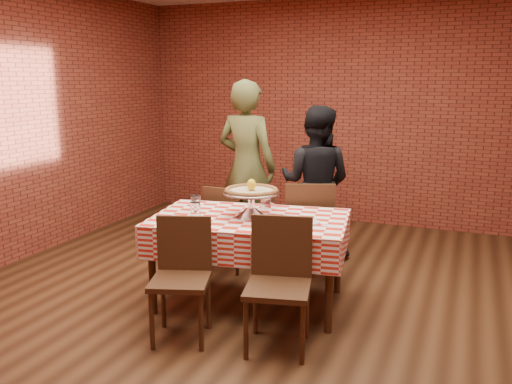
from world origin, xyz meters
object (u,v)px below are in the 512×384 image
pizza_stand (251,204)px  diner_olive (247,167)px  water_glass_right (196,203)px  chair_far_left (230,227)px  chair_near_right (278,287)px  diner_black (315,182)px  pizza (251,191)px  condiment_caddy (268,200)px  water_glass_left (195,210)px  chair_near_left (180,282)px  chair_far_right (308,227)px  table (250,261)px

pizza_stand → diner_olive: (-0.60, 1.31, 0.07)m
water_glass_right → diner_olive: diner_olive is taller
chair_far_left → water_glass_right: bearing=91.3°
chair_near_right → diner_black: 2.12m
pizza → condiment_caddy: (0.02, 0.33, -0.15)m
water_glass_left → water_glass_right: same height
chair_near_left → diner_olive: bearing=81.5°
chair_far_right → diner_olive: bearing=-49.2°
pizza → chair_near_left: (-0.22, -0.80, -0.53)m
pizza → diner_black: bearing=83.9°
chair_near_left → chair_near_right: bearing=-8.0°
pizza → diner_black: diner_black is taller
pizza → water_glass_left: size_ratio=3.30×
chair_near_left → table: bearing=56.3°
diner_olive → table: bearing=120.4°
chair_near_left → diner_black: diner_black is taller
chair_near_right → chair_far_left: chair_near_right is taller
chair_near_left → condiment_caddy: bearing=59.1°
water_glass_right → chair_far_left: bearing=89.3°
pizza → chair_far_left: size_ratio=0.51×
water_glass_right → chair_far_right: size_ratio=0.14×
chair_near_left → diner_olive: diner_olive is taller
diner_black → table: bearing=84.3°
pizza → chair_near_left: size_ratio=0.50×
pizza_stand → diner_black: 1.41m
water_glass_left → diner_black: (0.56, 1.61, -0.02)m
chair_far_left → chair_near_right: bearing=128.5°
chair_far_left → diner_olive: (-0.07, 0.61, 0.51)m
chair_far_right → diner_black: bearing=-100.9°
table → water_glass_right: water_glass_right is taller
chair_far_left → water_glass_left: bearing=99.4°
table → chair_near_left: 0.82m
water_glass_right → chair_near_left: (0.31, -0.82, -0.38)m
water_glass_left → chair_near_right: (0.89, -0.45, -0.36)m
chair_near_left → water_glass_left: bearing=89.0°
chair_near_left → chair_far_right: size_ratio=0.94×
condiment_caddy → chair_near_right: chair_near_right is taller
condiment_caddy → pizza: bearing=-89.5°
pizza → water_glass_left: (-0.41, -0.22, -0.15)m
pizza_stand → chair_near_right: size_ratio=0.51×
table → diner_black: (0.16, 1.41, 0.43)m
pizza → pizza_stand: bearing=0.0°
water_glass_right → diner_olive: bearing=92.9°
table → chair_far_right: 0.90m
table → chair_near_left: (-0.21, -0.79, 0.07)m
chair_near_left → chair_far_right: 1.71m
table → chair_near_right: size_ratio=1.71×
pizza_stand → chair_far_left: pizza_stand is taller
pizza → diner_black: size_ratio=0.27×
condiment_caddy → diner_black: 1.07m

